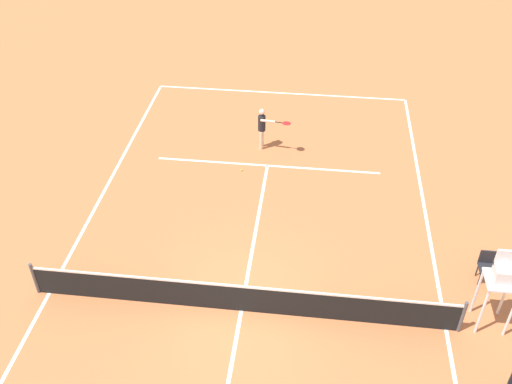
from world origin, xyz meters
TOP-DOWN VIEW (x-y plane):
  - ground_plane at (0.00, 0.00)m, footprint 60.00×60.00m
  - court_lines at (0.00, 0.00)m, footprint 10.85×24.94m
  - tennis_net at (0.00, 0.00)m, footprint 11.45×0.10m
  - player_serving at (0.29, -7.98)m, footprint 1.24×0.68m
  - tennis_ball at (0.89, -6.40)m, footprint 0.07×0.07m
  - umpire_chair at (-6.45, -0.38)m, footprint 0.80×0.80m
  - courtside_chair_mid at (-6.65, -1.98)m, footprint 0.44×0.46m

SIDE VIEW (x-z plane):
  - ground_plane at x=0.00m, z-range 0.00..0.00m
  - court_lines at x=0.00m, z-range 0.00..0.01m
  - tennis_ball at x=0.89m, z-range 0.00..0.07m
  - tennis_net at x=0.00m, z-range -0.04..1.03m
  - courtside_chair_mid at x=-6.65m, z-range 0.06..1.01m
  - player_serving at x=0.29m, z-range 0.15..1.80m
  - umpire_chair at x=-6.45m, z-range 0.40..2.81m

